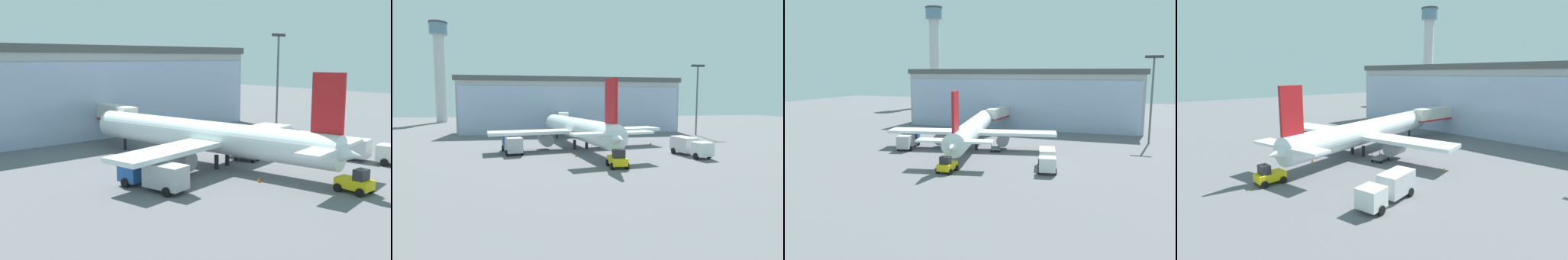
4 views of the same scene
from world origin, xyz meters
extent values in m
plane|color=slate|center=(0.00, 0.00, 0.00)|extent=(240.00, 240.00, 0.00)
cube|color=#A8A8A8|center=(0.00, 35.75, 6.54)|extent=(56.39, 17.28, 13.08)
cube|color=#A9B8DA|center=(0.26, 27.90, 5.89)|extent=(54.77, 2.14, 11.77)
cube|color=#505050|center=(0.00, 35.75, 13.68)|extent=(57.52, 17.63, 1.20)
cube|color=silver|center=(-2.53, 24.91, 4.37)|extent=(2.76, 12.28, 2.40)
cube|color=red|center=(-2.53, 24.91, 3.32)|extent=(2.80, 12.28, 0.30)
cylinder|color=#4C4C51|center=(-2.32, 29.48, 1.59)|extent=(0.70, 0.70, 3.17)
cylinder|color=#BDBDBD|center=(-47.28, 77.71, 16.91)|extent=(3.90, 3.90, 33.81)
cylinder|color=slate|center=(-47.28, 77.71, 35.81)|extent=(6.39, 6.39, 4.00)
cylinder|color=#3F3F44|center=(-47.28, 77.71, 38.11)|extent=(6.71, 6.71, 0.60)
cylinder|color=#59595E|center=(28.83, 20.16, 8.08)|extent=(0.36, 0.36, 16.15)
cube|color=#333338|center=(28.83, 20.16, 16.40)|extent=(3.20, 0.40, 0.50)
cylinder|color=white|center=(-1.41, 5.08, 3.38)|extent=(10.55, 32.69, 3.56)
cone|color=white|center=(-4.95, 21.04, 3.38)|extent=(4.12, 3.70, 3.56)
cone|color=white|center=(2.13, -10.88, 3.38)|extent=(3.99, 4.60, 3.20)
cube|color=white|center=(-1.06, 3.48, 3.02)|extent=(29.95, 10.54, 0.50)
cube|color=white|center=(1.91, -9.91, 3.91)|extent=(11.26, 4.72, 0.30)
cube|color=red|center=(1.81, -9.42, 8.07)|extent=(1.04, 3.20, 5.82)
cylinder|color=gray|center=(-6.68, 2.75, 1.67)|extent=(2.74, 3.58, 2.10)
cylinder|color=gray|center=(4.35, 5.19, 1.67)|extent=(2.74, 3.58, 2.10)
cylinder|color=black|center=(-1.88, 2.27, 0.80)|extent=(0.50, 0.50, 1.60)
cylinder|color=black|center=(0.20, 2.74, 0.80)|extent=(0.50, 0.50, 1.60)
cylinder|color=black|center=(-4.30, 18.11, 0.80)|extent=(0.40, 0.40, 1.60)
cube|color=#2659A5|center=(-12.54, 2.59, 1.40)|extent=(2.68, 2.68, 1.90)
cube|color=#B2B2B7|center=(-11.50, -1.47, 1.55)|extent=(3.12, 4.42, 2.20)
cylinder|color=black|center=(-13.60, 2.32, 0.45)|extent=(0.51, 0.95, 0.90)
cylinder|color=black|center=(-11.47, 2.87, 0.45)|extent=(0.51, 0.95, 0.90)
cylinder|color=black|center=(-12.31, -2.72, 0.45)|extent=(0.51, 0.95, 0.90)
cylinder|color=black|center=(-10.18, -2.17, 0.45)|extent=(0.51, 0.95, 0.90)
cube|color=silver|center=(15.00, -8.72, 1.40)|extent=(2.61, 2.61, 1.90)
cube|color=silver|center=(14.14, -4.61, 1.55)|extent=(2.98, 4.37, 2.20)
cylinder|color=black|center=(16.08, -8.49, 0.45)|extent=(0.48, 0.94, 0.90)
cylinder|color=black|center=(13.92, -8.94, 0.45)|extent=(0.48, 0.94, 0.90)
cylinder|color=black|center=(15.01, -3.40, 0.45)|extent=(0.48, 0.94, 0.90)
cylinder|color=black|center=(12.85, -3.86, 0.45)|extent=(0.48, 0.94, 0.90)
cube|color=slate|center=(3.67, 3.01, 0.52)|extent=(2.42, 3.17, 0.16)
cylinder|color=black|center=(4.71, 2.18, 0.22)|extent=(0.26, 0.46, 0.44)
cylinder|color=slate|center=(4.71, 2.18, 1.05)|extent=(0.08, 0.08, 0.90)
cylinder|color=black|center=(3.35, 1.72, 0.22)|extent=(0.26, 0.46, 0.44)
cylinder|color=slate|center=(3.35, 1.72, 1.05)|extent=(0.08, 0.08, 0.90)
cylinder|color=black|center=(3.99, 4.30, 0.22)|extent=(0.26, 0.46, 0.44)
cylinder|color=slate|center=(3.99, 4.30, 1.05)|extent=(0.08, 0.08, 0.90)
cylinder|color=black|center=(2.63, 3.84, 0.22)|extent=(0.26, 0.46, 0.44)
cylinder|color=slate|center=(2.63, 3.84, 1.05)|extent=(0.08, 0.08, 0.90)
cube|color=yellow|center=(1.96, -12.50, 0.85)|extent=(1.93, 3.27, 0.90)
cube|color=#26262B|center=(1.99, -13.14, 1.80)|extent=(1.44, 1.06, 1.00)
cylinder|color=black|center=(1.02, -11.42, 0.40)|extent=(0.38, 0.81, 0.80)
cylinder|color=black|center=(2.82, -11.34, 0.40)|extent=(0.38, 0.81, 0.80)
cylinder|color=black|center=(1.11, -13.65, 0.40)|extent=(0.38, 0.81, 0.80)
cylinder|color=black|center=(2.90, -13.58, 0.40)|extent=(0.38, 0.81, 0.80)
cone|color=orange|center=(-2.27, -4.56, 0.28)|extent=(0.36, 0.36, 0.55)
cone|color=orange|center=(12.60, 5.74, 0.28)|extent=(0.36, 0.36, 0.55)
camera|label=1|loc=(-35.16, -34.92, 12.28)|focal=42.00mm
camera|label=2|loc=(-6.43, -48.13, 7.93)|focal=28.00mm
camera|label=3|loc=(24.46, -58.29, 13.73)|focal=35.00mm
camera|label=4|loc=(34.26, -25.68, 12.33)|focal=28.00mm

